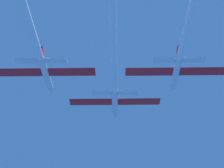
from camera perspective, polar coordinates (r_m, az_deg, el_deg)
The scene contains 2 objects.
jet_lead at distance 68.43m, azimuth 0.22°, elevation 3.51°, with size 17.43×58.39×2.89m.
jet_right_wing at distance 58.43m, azimuth 10.73°, elevation 10.94°, with size 17.43×64.64×2.89m.
Camera 1 is at (1.22, -76.63, -35.22)m, focal length 68.93 mm.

